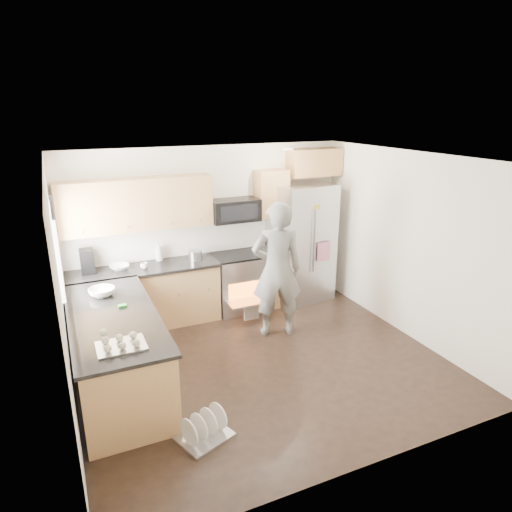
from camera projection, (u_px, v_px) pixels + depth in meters
name	position (u px, v px, depth m)	size (l,w,h in m)	color
ground	(262.00, 363.00, 5.89)	(4.50, 4.50, 0.00)	black
room_shell	(259.00, 239.00, 5.36)	(4.54, 4.04, 2.62)	white
back_cabinet_run	(179.00, 259.00, 6.87)	(4.45, 0.64, 2.50)	#A87743
peninsula	(117.00, 351.00, 5.28)	(0.96, 2.36, 1.02)	#A87743
stove_range	(238.00, 269.00, 7.28)	(0.76, 0.97, 1.79)	#B7B7BC
refrigerator	(301.00, 243.00, 7.64)	(1.05, 0.86, 1.96)	#B7B7BC
person	(277.00, 270.00, 6.38)	(0.71, 0.47, 1.95)	gray
dish_rack	(204.00, 431.00, 4.54)	(0.61, 0.55, 0.31)	#B7B7BC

